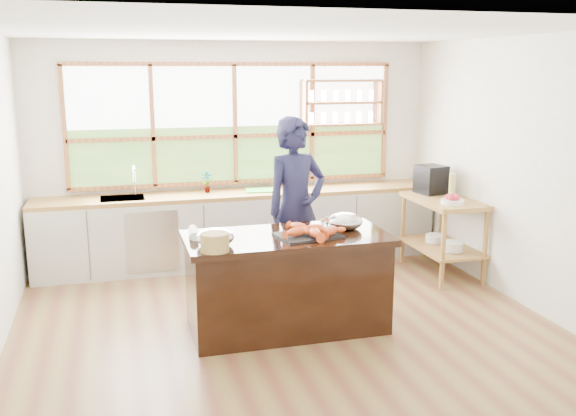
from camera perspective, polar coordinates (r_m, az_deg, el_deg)
name	(u,v)px	position (r m, az deg, el deg)	size (l,w,h in m)	color
ground_plane	(281,320)	(6.29, -0.59, -9.92)	(5.00, 5.00, 0.00)	olive
room_shell	(270,133)	(6.35, -1.61, 6.65)	(5.02, 4.52, 2.71)	white
back_counter	(240,227)	(7.94, -4.33, -1.72)	(4.90, 0.63, 0.90)	beige
right_shelf_unit	(443,224)	(7.69, 13.62, -1.36)	(0.62, 1.10, 0.90)	#A27E3A
island	(287,282)	(5.95, -0.10, -6.58)	(1.85, 0.90, 0.90)	black
cook	(296,209)	(6.64, 0.71, -0.09)	(0.69, 0.46, 1.90)	#171734
potted_plant	(207,182)	(7.82, -7.25, 2.34)	(0.14, 0.10, 0.27)	slate
cutting_board	(262,190)	(7.90, -2.32, 1.60)	(0.40, 0.30, 0.01)	green
espresso_machine	(431,180)	(7.89, 12.59, 2.49)	(0.30, 0.32, 0.34)	black
wine_bottle	(452,187)	(7.56, 14.39, 1.85)	(0.08, 0.08, 0.31)	tan
fruit_bowl	(453,200)	(7.36, 14.43, 0.68)	(0.26, 0.26, 0.11)	white
slate_board	(308,235)	(5.78, 1.81, -2.43)	(0.55, 0.40, 0.02)	black
lobster_pile	(312,231)	(5.75, 2.11, -2.02)	(0.52, 0.48, 0.08)	#EB5025
mixing_bowl_left	(215,237)	(5.51, -6.50, -2.61)	(0.33, 0.33, 0.16)	#B6B9BE
mixing_bowl_right	(345,221)	(6.06, 5.09, -1.19)	(0.33, 0.33, 0.16)	#B6B9BE
wine_glass	(325,223)	(5.59, 3.35, -1.36)	(0.08, 0.08, 0.22)	silver
wicker_basket	(215,242)	(5.33, -6.53, -3.04)	(0.24, 0.24, 0.15)	#A9934D
parchment_roll	(193,233)	(5.80, -8.41, -2.20)	(0.08, 0.08, 0.30)	white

